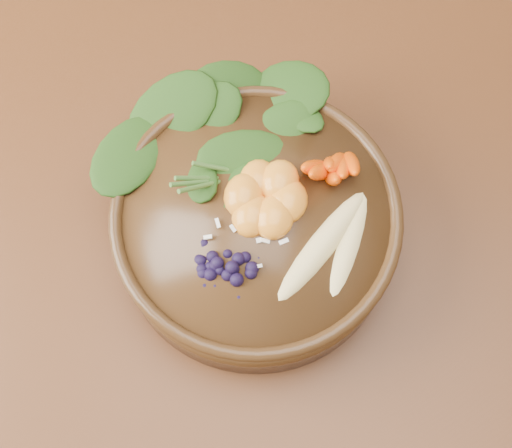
# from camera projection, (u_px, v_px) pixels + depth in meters

# --- Properties ---
(ground) EXTENTS (4.00, 4.00, 0.00)m
(ground) POSITION_uv_depth(u_px,v_px,m) (344.00, 358.00, 1.48)
(ground) COLOR #381E0F
(ground) RESTS_ON ground
(dining_table) EXTENTS (1.60, 0.90, 0.75)m
(dining_table) POSITION_uv_depth(u_px,v_px,m) (406.00, 261.00, 0.86)
(dining_table) COLOR #331C0C
(dining_table) RESTS_ON ground
(stoneware_bowl) EXTENTS (0.34, 0.34, 0.08)m
(stoneware_bowl) POSITION_uv_depth(u_px,v_px,m) (256.00, 227.00, 0.74)
(stoneware_bowl) COLOR #422913
(stoneware_bowl) RESTS_ON dining_table
(kale_heap) EXTENTS (0.22, 0.20, 0.04)m
(kale_heap) POSITION_uv_depth(u_px,v_px,m) (241.00, 137.00, 0.71)
(kale_heap) COLOR #204111
(kale_heap) RESTS_ON stoneware_bowl
(carrot_cluster) EXTENTS (0.07, 0.07, 0.08)m
(carrot_cluster) POSITION_uv_depth(u_px,v_px,m) (340.00, 152.00, 0.68)
(carrot_cluster) COLOR #FD4600
(carrot_cluster) RESTS_ON stoneware_bowl
(banana_halves) EXTENTS (0.09, 0.16, 0.03)m
(banana_halves) POSITION_uv_depth(u_px,v_px,m) (337.00, 240.00, 0.68)
(banana_halves) COLOR #E0CC84
(banana_halves) RESTS_ON stoneware_bowl
(mandarin_cluster) EXTENTS (0.10, 0.11, 0.03)m
(mandarin_cluster) POSITION_uv_depth(u_px,v_px,m) (266.00, 193.00, 0.69)
(mandarin_cluster) COLOR orange
(mandarin_cluster) RESTS_ON stoneware_bowl
(blueberry_pile) EXTENTS (0.15, 0.13, 0.04)m
(blueberry_pile) POSITION_uv_depth(u_px,v_px,m) (231.00, 261.00, 0.66)
(blueberry_pile) COLOR black
(blueberry_pile) RESTS_ON stoneware_bowl
(coconut_flakes) EXTENTS (0.10, 0.09, 0.01)m
(coconut_flakes) POSITION_uv_depth(u_px,v_px,m) (249.00, 230.00, 0.69)
(coconut_flakes) COLOR white
(coconut_flakes) RESTS_ON stoneware_bowl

